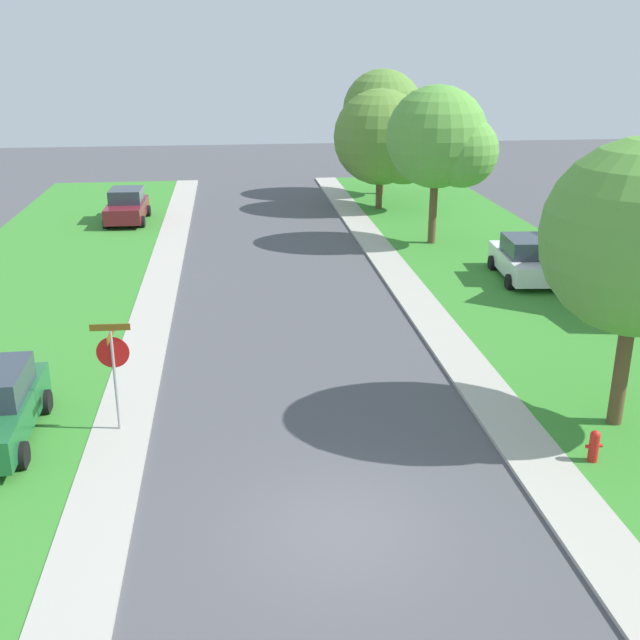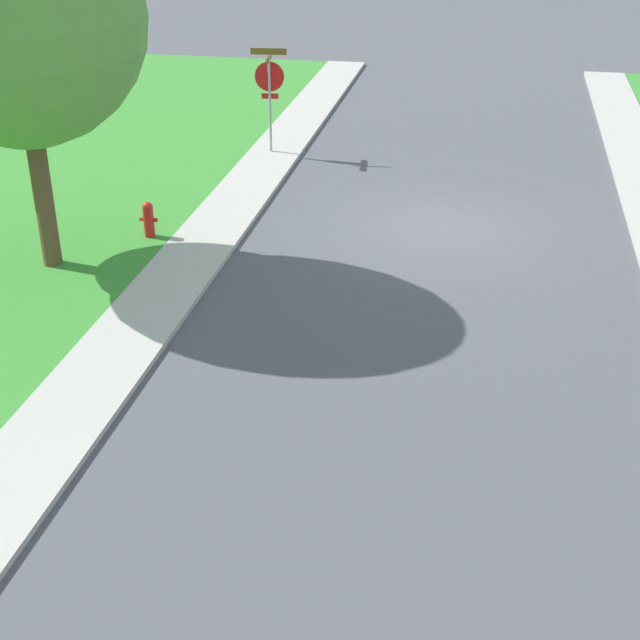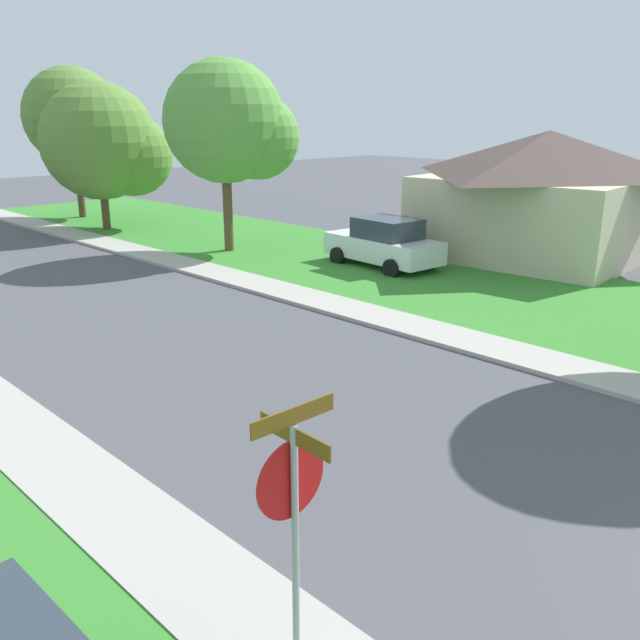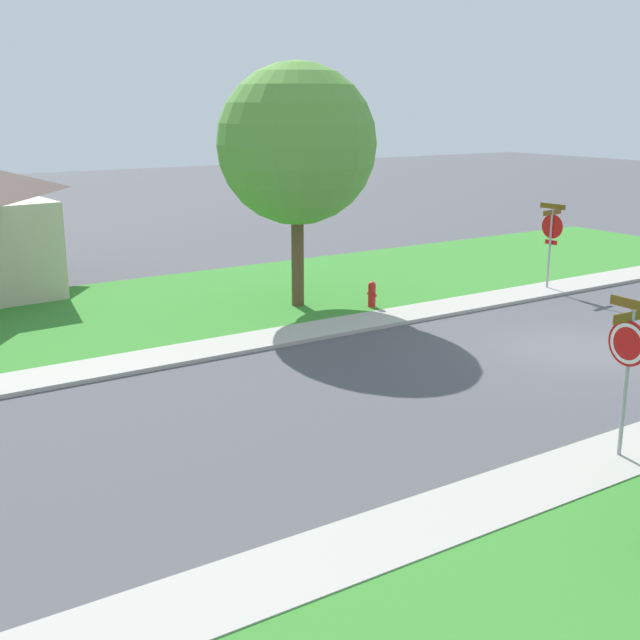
% 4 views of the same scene
% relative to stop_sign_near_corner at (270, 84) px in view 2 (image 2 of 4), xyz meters
% --- Properties ---
extents(ground_plane, '(120.00, 120.00, 0.00)m').
position_rel_stop_sign_near_corner_xyz_m(ground_plane, '(-4.80, 4.50, -1.88)').
color(ground_plane, '#4C4C51').
extents(stop_sign_near_corner, '(0.92, 0.92, 2.77)m').
position_rel_stop_sign_near_corner_xyz_m(stop_sign_near_corner, '(0.00, 0.00, 0.00)').
color(stop_sign_near_corner, '#9E9EA3').
rests_on(stop_sign_near_corner, ground).
extents(tree_across_left, '(4.83, 4.49, 6.95)m').
position_rel_stop_sign_near_corner_xyz_m(tree_across_left, '(2.68, 7.74, 2.67)').
color(tree_across_left, brown).
rests_on(tree_across_left, ground).
extents(fire_hydrant, '(0.38, 0.22, 0.83)m').
position_rel_stop_sign_near_corner_xyz_m(fire_hydrant, '(1.07, 6.23, -1.44)').
color(fire_hydrant, red).
rests_on(fire_hydrant, ground).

